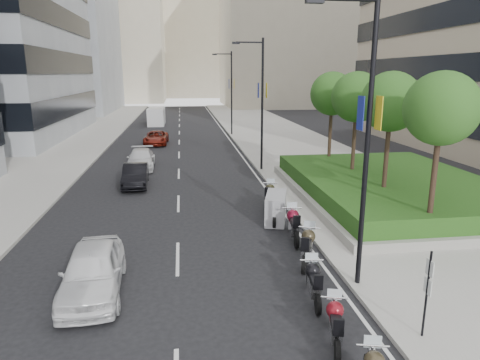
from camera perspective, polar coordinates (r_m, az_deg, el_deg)
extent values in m
plane|color=black|center=(12.97, -1.47, -17.26)|extent=(160.00, 160.00, 0.00)
cube|color=#9E9B93|center=(42.78, 6.13, 5.04)|extent=(10.00, 100.00, 0.15)
cube|color=#9E9B93|center=(42.94, -22.30, 4.09)|extent=(8.00, 100.00, 0.15)
cube|color=silver|center=(41.85, -0.96, 4.82)|extent=(0.12, 100.00, 0.01)
cube|color=silver|center=(41.57, -8.12, 4.61)|extent=(0.12, 100.00, 0.01)
cube|color=gray|center=(84.57, -24.72, 18.47)|extent=(22.00, 26.00, 30.00)
cube|color=#B7AD93|center=(94.59, 6.94, 20.83)|extent=(28.00, 24.00, 36.00)
cube|color=#B7AD93|center=(112.75, -17.24, 18.71)|extent=(26.00, 24.00, 34.00)
cube|color=#B7AD93|center=(131.62, -6.72, 19.34)|extent=(30.00, 24.00, 38.00)
cube|color=gray|center=(24.65, 19.55, -1.79)|extent=(10.00, 14.00, 0.40)
cube|color=#133D11|center=(24.50, 19.66, -0.44)|extent=(9.40, 13.40, 0.80)
cylinder|color=#332319|center=(18.35, 24.35, -0.41)|extent=(0.22, 0.22, 4.00)
sphere|color=#264916|center=(17.91, 25.29, 8.61)|extent=(2.80, 2.80, 2.80)
cylinder|color=#332319|center=(21.74, 18.87, 2.20)|extent=(0.22, 0.22, 4.00)
sphere|color=#264916|center=(21.38, 19.49, 9.82)|extent=(2.80, 2.80, 2.80)
cylinder|color=#332319|center=(25.32, 14.88, 4.07)|extent=(0.22, 0.22, 4.00)
sphere|color=#264916|center=(25.00, 15.31, 10.63)|extent=(2.80, 2.80, 2.80)
cylinder|color=#332319|center=(29.00, 11.89, 5.47)|extent=(0.22, 0.22, 4.00)
sphere|color=#264916|center=(28.72, 12.18, 11.19)|extent=(2.80, 2.80, 2.80)
cylinder|color=black|center=(13.39, 16.56, 3.84)|extent=(0.16, 0.16, 9.00)
cube|color=black|center=(12.71, 9.93, 22.50)|extent=(0.50, 0.22, 0.14)
cube|color=yellow|center=(13.37, 18.00, 8.49)|extent=(0.02, 0.45, 1.00)
cube|color=navy|center=(13.14, 15.77, 8.56)|extent=(0.02, 0.45, 1.00)
cylinder|color=black|center=(29.61, 2.98, 9.72)|extent=(0.16, 0.16, 9.00)
cylinder|color=black|center=(29.44, 1.27, 17.89)|extent=(1.80, 0.10, 0.10)
cube|color=black|center=(29.31, -0.55, 17.81)|extent=(0.50, 0.22, 0.14)
cube|color=yellow|center=(29.60, 3.55, 11.84)|extent=(0.02, 0.45, 1.00)
cube|color=navy|center=(29.50, 2.46, 11.85)|extent=(0.02, 0.45, 1.00)
cylinder|color=black|center=(47.39, -1.13, 11.37)|extent=(0.16, 0.16, 9.00)
cylinder|color=black|center=(47.28, -2.28, 16.45)|extent=(1.80, 0.10, 0.10)
cube|color=black|center=(47.20, -3.41, 16.38)|extent=(0.50, 0.22, 0.14)
cube|color=yellow|center=(47.38, -0.79, 12.70)|extent=(0.02, 0.45, 1.00)
cube|color=navy|center=(47.31, -1.48, 12.70)|extent=(0.02, 0.45, 1.00)
cylinder|color=black|center=(12.13, 23.59, -14.13)|extent=(0.06, 0.06, 2.50)
cube|color=silver|center=(11.79, 23.98, -10.68)|extent=(0.02, 0.32, 0.42)
cube|color=silver|center=(12.00, 23.73, -12.86)|extent=(0.02, 0.32, 0.42)
cylinder|color=silver|center=(10.31, 17.29, -20.34)|extent=(0.69, 0.21, 0.05)
cylinder|color=black|center=(11.18, 12.86, -21.56)|extent=(0.27, 0.60, 0.59)
cylinder|color=black|center=(12.45, 12.21, -17.48)|extent=(0.27, 0.60, 0.59)
cube|color=silver|center=(11.68, 12.58, -18.87)|extent=(0.49, 0.86, 0.40)
sphere|color=maroon|center=(11.76, 12.55, -16.56)|extent=(0.46, 0.46, 0.46)
cube|color=black|center=(11.28, 12.79, -18.35)|extent=(0.45, 0.76, 0.15)
cylinder|color=silver|center=(11.88, 12.49, -15.05)|extent=(0.69, 0.23, 0.05)
cylinder|color=black|center=(12.95, 10.35, -16.00)|extent=(0.20, 0.62, 0.61)
cylinder|color=black|center=(14.31, 9.25, -12.85)|extent=(0.20, 0.62, 0.61)
cube|color=silver|center=(13.50, 9.84, -13.82)|extent=(0.41, 0.87, 0.41)
sphere|color=black|center=(13.62, 9.68, -11.79)|extent=(0.47, 0.47, 0.47)
cube|color=black|center=(13.10, 10.11, -13.20)|extent=(0.38, 0.77, 0.16)
cylinder|color=silver|center=(13.77, 9.54, -10.49)|extent=(0.73, 0.15, 0.05)
cylinder|color=black|center=(15.16, 8.55, -11.10)|extent=(0.38, 0.67, 0.67)
cylinder|color=black|center=(16.73, 9.23, -8.64)|extent=(0.38, 0.67, 0.67)
cube|color=silver|center=(15.82, 8.91, -9.28)|extent=(0.65, 0.97, 0.45)
sphere|color=#30291A|center=(15.99, 9.10, -7.43)|extent=(0.52, 0.52, 0.52)
cube|color=black|center=(15.39, 8.83, -8.57)|extent=(0.59, 0.86, 0.17)
cylinder|color=silver|center=(16.18, 9.24, -6.28)|extent=(0.76, 0.36, 0.05)
cylinder|color=black|center=(17.21, 7.55, -7.90)|extent=(0.21, 0.69, 0.68)
cylinder|color=black|center=(18.83, 6.76, -5.91)|extent=(0.21, 0.69, 0.68)
cube|color=silver|center=(17.90, 7.18, -6.36)|extent=(0.43, 0.96, 0.46)
sphere|color=maroon|center=(18.10, 7.06, -4.73)|extent=(0.53, 0.53, 0.53)
cube|color=black|center=(17.48, 7.37, -5.66)|extent=(0.40, 0.85, 0.18)
cylinder|color=silver|center=(18.30, 6.95, -3.72)|extent=(0.81, 0.15, 0.05)
cylinder|color=black|center=(19.25, 4.65, -5.45)|extent=(0.29, 0.66, 0.65)
cylinder|color=black|center=(20.83, 4.90, -3.93)|extent=(0.29, 0.66, 0.65)
cube|color=gray|center=(19.93, 4.80, -3.70)|extent=(1.43, 2.34, 1.30)
cylinder|color=black|center=(21.35, 3.63, -3.45)|extent=(0.33, 0.66, 0.65)
cylinder|color=black|center=(22.94, 4.16, -2.20)|extent=(0.33, 0.66, 0.65)
cube|color=silver|center=(22.04, 3.89, -2.40)|extent=(0.58, 0.95, 0.44)
sphere|color=#292717|center=(22.27, 4.02, -1.16)|extent=(0.50, 0.50, 0.50)
cube|color=black|center=(21.65, 3.81, -1.78)|extent=(0.53, 0.84, 0.17)
cylinder|color=silver|center=(22.48, 4.12, -0.41)|extent=(0.75, 0.30, 0.05)
imported|color=white|center=(14.38, -19.03, -11.34)|extent=(2.06, 4.57, 1.52)
imported|color=black|center=(26.87, -13.76, 0.62)|extent=(1.57, 4.14, 1.35)
imported|color=silver|center=(31.82, -13.08, 2.73)|extent=(2.02, 4.73, 1.36)
imported|color=maroon|center=(42.36, -11.13, 5.54)|extent=(2.33, 4.72, 1.29)
cube|color=silver|center=(58.71, -11.07, 8.34)|extent=(2.15, 5.41, 2.26)
cube|color=silver|center=(56.74, -11.16, 7.60)|extent=(2.07, 1.33, 1.18)
cylinder|color=black|center=(56.93, -12.01, 7.36)|extent=(0.27, 0.75, 0.75)
cylinder|color=black|center=(56.83, -10.27, 7.43)|extent=(0.27, 0.75, 0.75)
cylinder|color=black|center=(60.55, -11.77, 7.76)|extent=(0.27, 0.75, 0.75)
cylinder|color=black|center=(60.46, -10.13, 7.82)|extent=(0.27, 0.75, 0.75)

